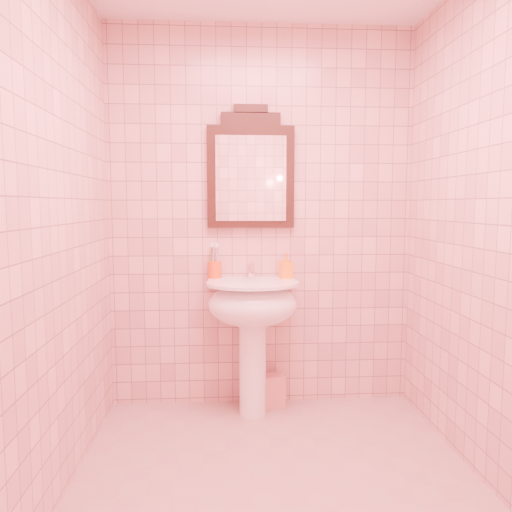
{
  "coord_description": "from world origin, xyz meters",
  "views": [
    {
      "loc": [
        -0.25,
        -2.2,
        1.34
      ],
      "look_at": [
        -0.07,
        0.55,
        1.06
      ],
      "focal_mm": 35.0,
      "sensor_mm": 36.0,
      "label": 1
    }
  ],
  "objects": [
    {
      "name": "floor",
      "position": [
        0.0,
        0.0,
        0.0
      ],
      "size": [
        2.2,
        2.2,
        0.0
      ],
      "primitive_type": "plane",
      "color": "tan",
      "rests_on": "ground"
    },
    {
      "name": "back_wall",
      "position": [
        0.0,
        1.1,
        1.25
      ],
      "size": [
        2.0,
        0.02,
        2.5
      ],
      "primitive_type": "cube",
      "color": "beige",
      "rests_on": "floor"
    },
    {
      "name": "pedestal_sink",
      "position": [
        -0.07,
        0.87,
        0.66
      ],
      "size": [
        0.58,
        0.58,
        0.86
      ],
      "color": "white",
      "rests_on": "floor"
    },
    {
      "name": "faucet",
      "position": [
        -0.07,
        1.01,
        0.92
      ],
      "size": [
        0.04,
        0.16,
        0.11
      ],
      "color": "white",
      "rests_on": "pedestal_sink"
    },
    {
      "name": "mirror",
      "position": [
        -0.07,
        1.07,
        1.56
      ],
      "size": [
        0.57,
        0.06,
        0.79
      ],
      "color": "black",
      "rests_on": "back_wall"
    },
    {
      "name": "toothbrush_cup",
      "position": [
        -0.31,
        1.05,
        0.92
      ],
      "size": [
        0.09,
        0.09,
        0.21
      ],
      "rotation": [
        0.0,
        0.0,
        -0.29
      ],
      "color": "#DC4712",
      "rests_on": "pedestal_sink"
    },
    {
      "name": "soap_dispenser",
      "position": [
        0.15,
        1.0,
        0.95
      ],
      "size": [
        0.09,
        0.09,
        0.17
      ],
      "primitive_type": "imported",
      "rotation": [
        0.0,
        0.0,
        0.2
      ],
      "color": "orange",
      "rests_on": "pedestal_sink"
    },
    {
      "name": "towel",
      "position": [
        0.05,
        0.99,
        0.11
      ],
      "size": [
        0.21,
        0.17,
        0.22
      ],
      "primitive_type": "cube",
      "rotation": [
        0.0,
        0.0,
        0.32
      ],
      "color": "#D98085",
      "rests_on": "floor"
    }
  ]
}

